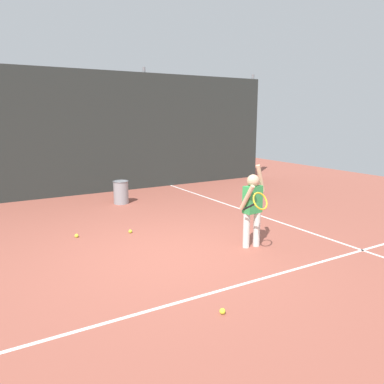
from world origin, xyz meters
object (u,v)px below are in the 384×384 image
tennis_ball_4 (222,311)px  tennis_player (253,204)px  tennis_ball_3 (77,236)px  tennis_ball_2 (130,231)px  ball_hopper (121,192)px

tennis_ball_4 → tennis_player: bearing=42.4°
tennis_player → tennis_ball_3: (-2.35, 1.97, -0.69)m
tennis_ball_2 → tennis_ball_3: bearing=165.0°
tennis_player → ball_hopper: (-0.73, 4.08, -0.44)m
tennis_ball_2 → ball_hopper: bearing=73.4°
tennis_ball_2 → tennis_ball_4: size_ratio=1.00×
tennis_player → tennis_ball_3: bearing=132.5°
tennis_ball_2 → tennis_ball_4: same height
ball_hopper → tennis_ball_4: 5.66m
tennis_ball_2 → tennis_ball_4: (-0.22, -3.23, 0.00)m
tennis_ball_4 → tennis_ball_3: bearing=101.4°
ball_hopper → tennis_ball_2: bearing=-106.6°
tennis_ball_2 → tennis_ball_3: size_ratio=1.00×
tennis_player → tennis_ball_3: size_ratio=20.46×
ball_hopper → tennis_ball_2: 2.46m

